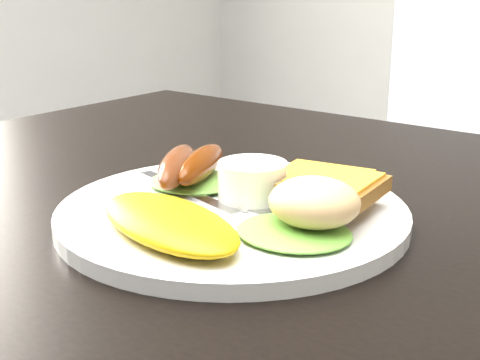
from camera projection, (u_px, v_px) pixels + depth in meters
dining_table at (379, 271)px, 0.49m from camera, size 1.20×0.80×0.04m
dining_chair at (415, 198)px, 1.52m from camera, size 0.47×0.47×0.04m
person at (356, 53)px, 1.21m from camera, size 0.68×0.56×1.61m
plate at (232, 214)px, 0.54m from camera, size 0.28×0.28×0.01m
lettuce_left at (195, 181)px, 0.59m from camera, size 0.10×0.10×0.01m
lettuce_right at (294, 232)px, 0.47m from camera, size 0.09×0.08×0.01m
omelette at (168, 222)px, 0.47m from camera, size 0.16×0.11×0.02m
sausage_a at (177, 166)px, 0.57m from camera, size 0.08×0.11×0.03m
sausage_b at (201, 164)px, 0.58m from camera, size 0.06×0.11×0.03m
ramekin at (252, 182)px, 0.54m from camera, size 0.07×0.07×0.03m
toast_a at (320, 187)px, 0.56m from camera, size 0.10×0.10×0.01m
toast_b at (334, 187)px, 0.52m from camera, size 0.08×0.08×0.01m
potato_salad at (314, 202)px, 0.47m from camera, size 0.08×0.08×0.04m
fork at (187, 192)px, 0.56m from camera, size 0.14×0.05×0.00m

